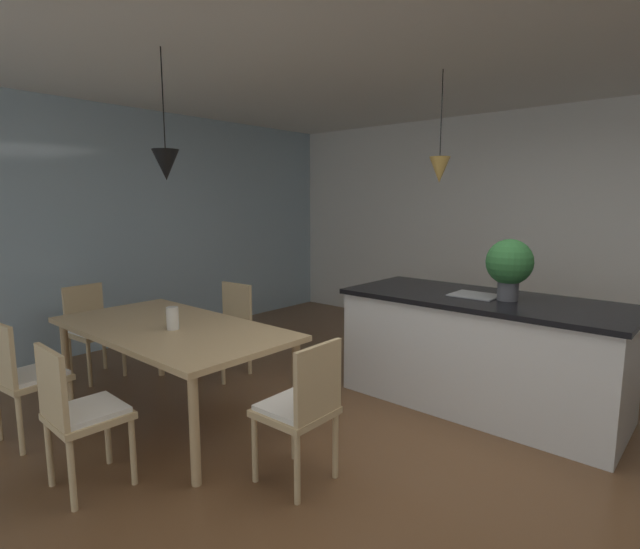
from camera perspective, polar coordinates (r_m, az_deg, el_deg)
name	(u,v)px	position (r m, az deg, el deg)	size (l,w,h in m)	color
ground_plane	(443,469)	(3.39, 14.22, -21.31)	(10.00, 8.40, 0.04)	brown
wall_back_kitchen	(587,229)	(6.06, 28.90, 4.66)	(10.00, 0.12, 2.70)	white
window_wall_left_glazing	(119,228)	(5.97, -22.59, 5.03)	(0.06, 8.40, 2.70)	#9EB7C6
dining_table	(171,334)	(3.86, -17.09, -6.65)	(1.96, 1.01, 0.72)	tan
chair_near_right	(79,411)	(3.17, -26.48, -14.20)	(0.41, 0.41, 0.87)	tan
chair_far_left	(227,326)	(4.75, -10.83, -5.96)	(0.43, 0.43, 0.87)	tan
chair_kitchen_end	(301,407)	(2.92, -2.20, -15.26)	(0.41, 0.41, 0.87)	tan
chair_near_left	(24,375)	(3.96, -31.44, -10.08)	(0.44, 0.44, 0.87)	tan
chair_window_end	(92,328)	(5.07, -25.19, -5.69)	(0.43, 0.43, 0.87)	tan
kitchen_island	(480,350)	(4.19, 18.34, -8.42)	(2.17, 0.95, 0.91)	silver
pendant_over_table	(166,165)	(3.67, -17.66, 12.22)	(0.19, 0.19, 0.90)	black
pendant_over_island_main	(439,169)	(4.20, 13.87, 11.90)	(0.17, 0.17, 0.89)	black
potted_plant_on_island	(509,264)	(3.97, 21.37, 1.14)	(0.35, 0.35, 0.47)	#4C4C51
vase_on_dining_table	(173,318)	(3.72, -16.94, -4.93)	(0.09, 0.09, 0.17)	silver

